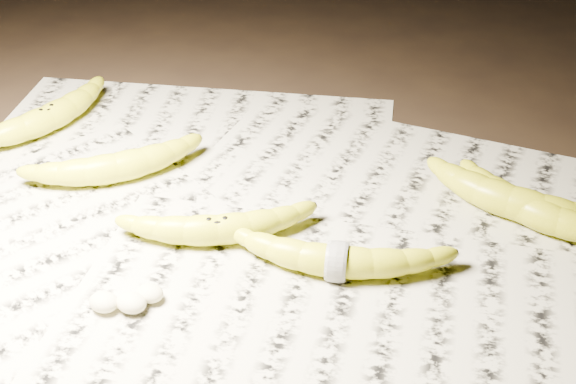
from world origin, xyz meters
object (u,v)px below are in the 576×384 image
at_px(banana_left_b, 116,165).
at_px(banana_upper_a, 531,207).
at_px(banana_center, 217,227).
at_px(banana_taped, 337,259).
at_px(banana_upper_b, 512,199).
at_px(banana_left_a, 47,116).

relative_size(banana_left_b, banana_upper_a, 1.00).
bearing_deg(banana_center, banana_taped, -30.68).
bearing_deg(banana_upper_a, banana_center, -129.56).
relative_size(banana_upper_a, banana_upper_b, 0.98).
xyz_separation_m(banana_left_a, banana_taped, (0.48, -0.11, -0.00)).
distance_m(banana_taped, banana_upper_a, 0.25).
xyz_separation_m(banana_center, banana_taped, (0.14, 0.01, 0.00)).
bearing_deg(banana_left_a, banana_upper_a, -71.22).
bearing_deg(banana_left_b, banana_upper_a, -31.78).
bearing_deg(banana_left_b, banana_left_a, 111.82).
xyz_separation_m(banana_center, banana_upper_b, (0.28, 0.20, 0.00)).
distance_m(banana_left_b, banana_taped, 0.32).
distance_m(banana_center, banana_taped, 0.14).
relative_size(banana_left_a, banana_center, 1.12).
bearing_deg(banana_upper_a, banana_upper_b, -174.89).
height_order(banana_left_b, banana_upper_a, same).
distance_m(banana_left_a, banana_upper_a, 0.65).
xyz_separation_m(banana_left_a, banana_upper_b, (0.62, 0.08, 0.00)).
distance_m(banana_left_a, banana_upper_b, 0.63).
bearing_deg(banana_left_b, banana_center, -64.66).
height_order(banana_upper_a, banana_upper_b, banana_upper_b).
xyz_separation_m(banana_upper_a, banana_upper_b, (-0.02, 0.01, 0.00)).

